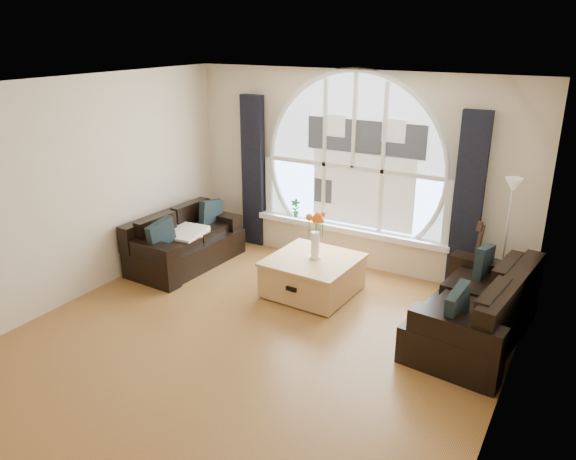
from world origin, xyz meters
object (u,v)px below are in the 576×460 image
Objects in this scene: coffee_chest at (313,274)px; vase_flowers at (316,229)px; potted_plant at (295,208)px; guitar at (477,260)px; sofa_left at (186,238)px; sofa_right at (474,306)px; floor_lamp at (505,243)px.

vase_flowers reaches higher than coffee_chest.
potted_plant is (-0.90, 1.11, -0.18)m from vase_flowers.
guitar reaches higher than potted_plant.
sofa_left is 6.10× the size of potted_plant.
sofa_right is at bearing 2.03° from sofa_left.
potted_plant is at bearing 130.63° from coffee_chest.
floor_lamp is (0.10, 1.00, 0.40)m from sofa_right.
sofa_right is 1.02m from guitar.
vase_flowers is (0.02, 0.02, 0.61)m from coffee_chest.
sofa_right is 1.14× the size of floor_lamp.
floor_lamp is (4.11, 0.94, 0.40)m from sofa_left.
coffee_chest is 1.50m from potted_plant.
sofa_right reaches higher than coffee_chest.
vase_flowers is 0.66× the size of guitar.
vase_flowers is at bearing -158.34° from floor_lamp.
sofa_left is at bearing -167.10° from floor_lamp.
vase_flowers is (2.01, 0.11, 0.46)m from sofa_left.
sofa_right is 2.03m from coffee_chest.
vase_flowers is 2.02m from guitar.
coffee_chest is 2.35m from floor_lamp.
floor_lamp is at bearing 21.66° from vase_flowers.
floor_lamp is at bearing 24.54° from coffee_chest.
floor_lamp is 3.02m from potted_plant.
potted_plant is at bearing 129.07° from vase_flowers.
floor_lamp reaches higher than potted_plant.
sofa_right is 1.08m from floor_lamp.
vase_flowers reaches higher than potted_plant.
sofa_left is at bearing -174.97° from coffee_chest.
guitar is (-0.19, 0.99, 0.13)m from sofa_right.
potted_plant is at bearing 174.74° from floor_lamp.
coffee_chest is at bearing -51.93° from potted_plant.
guitar is at bearing -5.97° from potted_plant.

